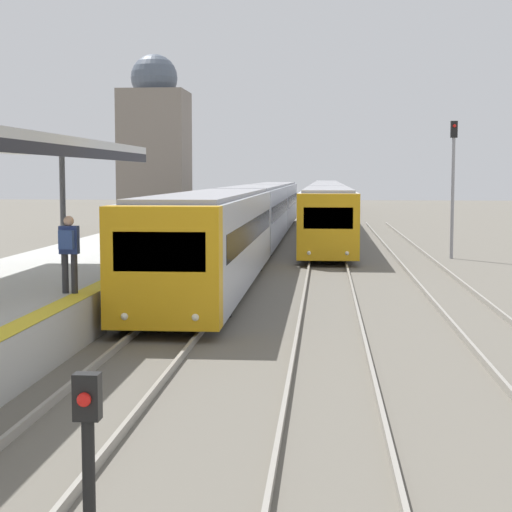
{
  "coord_description": "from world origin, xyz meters",
  "views": [
    {
      "loc": [
        3.44,
        -2.06,
        3.53
      ],
      "look_at": [
        1.78,
        18.43,
        1.59
      ],
      "focal_mm": 60.0,
      "sensor_mm": 36.0,
      "label": 1
    }
  ],
  "objects_px": {
    "signal_post_near": "(89,475)",
    "train_near": "(255,213)",
    "signal_mast_far": "(453,174)",
    "train_far": "(327,200)",
    "person_on_platform": "(69,248)"
  },
  "relations": [
    {
      "from": "signal_post_near",
      "to": "train_near",
      "type": "bearing_deg",
      "value": 92.63
    },
    {
      "from": "signal_post_near",
      "to": "signal_mast_far",
      "type": "distance_m",
      "value": 31.46
    },
    {
      "from": "train_near",
      "to": "signal_post_near",
      "type": "height_order",
      "value": "train_near"
    },
    {
      "from": "train_far",
      "to": "signal_mast_far",
      "type": "relative_size",
      "value": 11.02
    },
    {
      "from": "train_near",
      "to": "train_far",
      "type": "xyz_separation_m",
      "value": [
        3.57,
        22.46,
        -0.03
      ]
    },
    {
      "from": "train_far",
      "to": "signal_post_near",
      "type": "distance_m",
      "value": 58.4
    },
    {
      "from": "signal_mast_far",
      "to": "train_near",
      "type": "bearing_deg",
      "value": 148.68
    },
    {
      "from": "train_far",
      "to": "person_on_platform",
      "type": "bearing_deg",
      "value": -96.8
    },
    {
      "from": "signal_mast_far",
      "to": "train_far",
      "type": "bearing_deg",
      "value": 100.69
    },
    {
      "from": "signal_post_near",
      "to": "signal_mast_far",
      "type": "height_order",
      "value": "signal_mast_far"
    },
    {
      "from": "person_on_platform",
      "to": "train_far",
      "type": "xyz_separation_m",
      "value": [
        5.58,
        46.8,
        -0.35
      ]
    },
    {
      "from": "person_on_platform",
      "to": "train_near",
      "type": "bearing_deg",
      "value": 85.28
    },
    {
      "from": "person_on_platform",
      "to": "signal_post_near",
      "type": "height_order",
      "value": "person_on_platform"
    },
    {
      "from": "train_far",
      "to": "signal_post_near",
      "type": "height_order",
      "value": "train_far"
    },
    {
      "from": "signal_post_near",
      "to": "signal_mast_far",
      "type": "xyz_separation_m",
      "value": [
        7.17,
        30.54,
        2.34
      ]
    }
  ]
}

